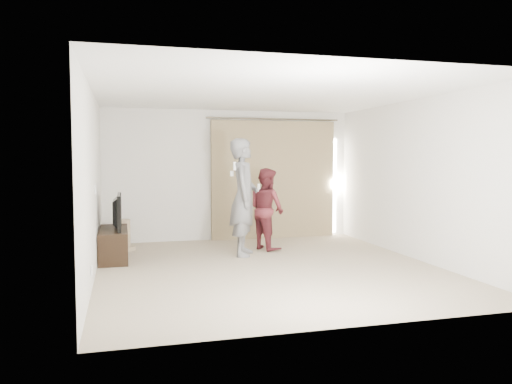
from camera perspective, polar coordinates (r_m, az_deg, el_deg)
floor at (r=7.60m, az=1.44°, el=-8.63°), size 5.50×5.50×0.00m
wall_back at (r=10.09m, az=-2.97°, el=1.94°), size 5.00×0.04×2.60m
wall_left at (r=7.14m, az=-18.18°, el=0.89°), size 0.04×5.50×2.60m
ceiling at (r=7.48m, az=1.48°, el=11.20°), size 5.00×5.50×0.01m
curtain at (r=10.26m, az=2.11°, el=1.43°), size 2.80×0.11×2.46m
tv_console at (r=8.49m, az=-15.96°, el=-5.75°), size 0.45×1.29×0.50m
tv at (r=8.42m, az=-16.03°, el=-2.18°), size 0.14×0.98×0.57m
scratching_post at (r=9.27m, az=-14.86°, el=-5.08°), size 0.41×0.41×0.55m
person_man at (r=8.42m, az=-1.40°, el=-0.59°), size 0.67×0.83×1.98m
person_woman at (r=8.98m, az=1.24°, el=-1.93°), size 0.77×0.86×1.47m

